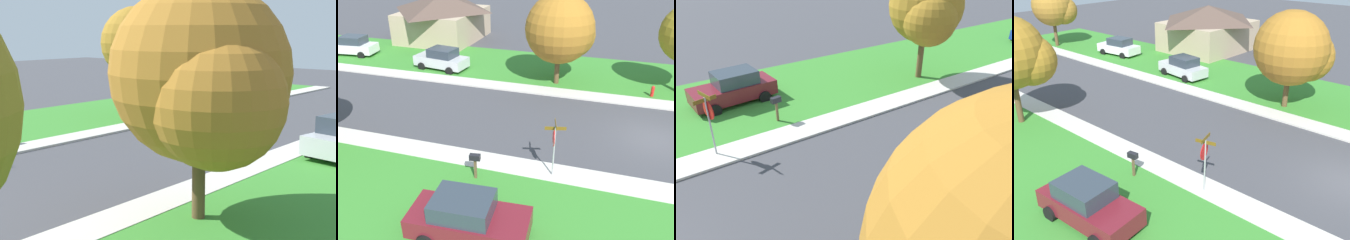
{
  "view_description": "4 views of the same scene",
  "coord_description": "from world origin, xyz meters",
  "views": [
    {
      "loc": [
        14.38,
        -4.31,
        5.16
      ],
      "look_at": [
        0.63,
        11.99,
        1.4
      ],
      "focal_mm": 54.96,
      "sensor_mm": 36.0,
      "label": 1
    },
    {
      "loc": [
        -17.94,
        2.85,
        9.73
      ],
      "look_at": [
        -2.78,
        7.54,
        1.4
      ],
      "focal_mm": 37.63,
      "sensor_mm": 36.0,
      "label": 2
    },
    {
      "loc": [
        7.35,
        2.72,
        7.81
      ],
      "look_at": [
        -2.38,
        9.25,
        1.4
      ],
      "focal_mm": 35.72,
      "sensor_mm": 36.0,
      "label": 3
    },
    {
      "loc": [
        -15.83,
        -3.43,
        9.8
      ],
      "look_at": [
        -2.07,
        8.42,
        1.4
      ],
      "focal_mm": 39.63,
      "sensor_mm": 36.0,
      "label": 4
    }
  ],
  "objects": [
    {
      "name": "ground_plane",
      "position": [
        0.0,
        0.0,
        0.0
      ],
      "size": [
        120.0,
        120.0,
        0.0
      ],
      "primitive_type": "plane",
      "color": "#424247"
    },
    {
      "name": "sidewalk_east",
      "position": [
        4.7,
        12.0,
        0.05
      ],
      "size": [
        1.4,
        56.0,
        0.1
      ],
      "primitive_type": "cube",
      "color": "beige",
      "rests_on": "ground"
    },
    {
      "name": "lawn_east",
      "position": [
        9.4,
        12.0,
        0.04
      ],
      "size": [
        8.0,
        56.0,
        0.08
      ],
      "primitive_type": "cube",
      "color": "#38842D",
      "rests_on": "ground"
    },
    {
      "name": "sidewalk_west",
      "position": [
        -4.7,
        12.0,
        0.05
      ],
      "size": [
        1.4,
        56.0,
        0.1
      ],
      "primitive_type": "cube",
      "color": "beige",
      "rests_on": "ground"
    },
    {
      "name": "lawn_west",
      "position": [
        -9.4,
        12.0,
        0.04
      ],
      "size": [
        8.0,
        56.0,
        0.08
      ],
      "primitive_type": "cube",
      "color": "#38842D",
      "rests_on": "ground"
    },
    {
      "name": "stop_sign_far_corner",
      "position": [
        -4.9,
        4.71,
        1.89
      ],
      "size": [
        0.9,
        0.9,
        2.77
      ],
      "color": "#9E9EA3",
      "rests_on": "ground"
    },
    {
      "name": "car_maroon_far_down_street",
      "position": [
        -9.36,
        6.93,
        0.87
      ],
      "size": [
        2.26,
        4.41,
        1.76
      ],
      "color": "maroon",
      "rests_on": "ground"
    },
    {
      "name": "car_white_kerbside_mid",
      "position": [
        7.99,
        25.45,
        0.87
      ],
      "size": [
        2.36,
        4.46,
        1.76
      ],
      "color": "white",
      "rests_on": "ground"
    },
    {
      "name": "car_silver_driveway_right",
      "position": [
        6.84,
        15.96,
        0.87
      ],
      "size": [
        2.5,
        4.51,
        1.76
      ],
      "color": "silver",
      "rests_on": "ground"
    },
    {
      "name": "tree_across_right",
      "position": [
        6.24,
        33.42,
        4.16
      ],
      "size": [
        4.45,
        4.14,
        6.37
      ],
      "color": "brown",
      "rests_on": "ground"
    },
    {
      "name": "tree_sidewalk_mid",
      "position": [
        6.63,
        6.3,
        3.9
      ],
      "size": [
        5.16,
        4.8,
        6.46
      ],
      "color": "brown",
      "rests_on": "ground"
    },
    {
      "name": "tree_sidewalk_near",
      "position": [
        -6.3,
        17.53,
        4.25
      ],
      "size": [
        4.57,
        4.26,
        6.53
      ],
      "color": "brown",
      "rests_on": "ground"
    },
    {
      "name": "house_right_setback",
      "position": [
        15.52,
        19.99,
        2.38
      ],
      "size": [
        9.23,
        8.07,
        4.6
      ],
      "color": "tan",
      "rests_on": "ground"
    },
    {
      "name": "mailbox",
      "position": [
        -6.11,
        7.93,
        1.01
      ],
      "size": [
        0.31,
        0.51,
        1.31
      ],
      "color": "brown",
      "rests_on": "ground"
    }
  ]
}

